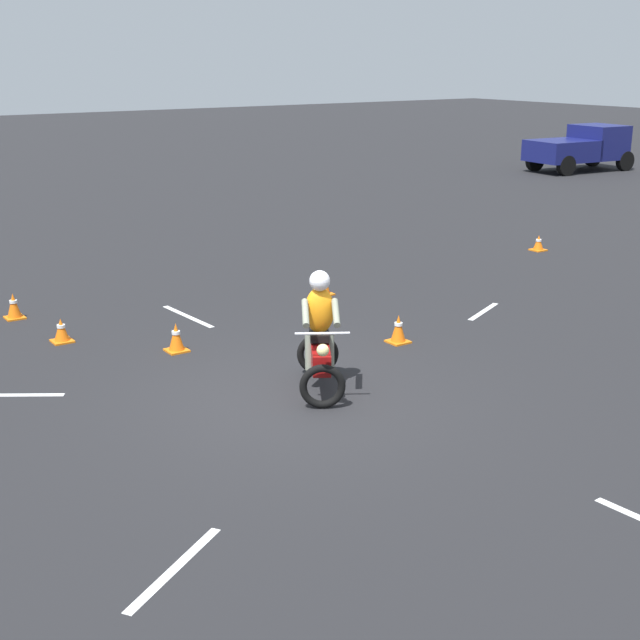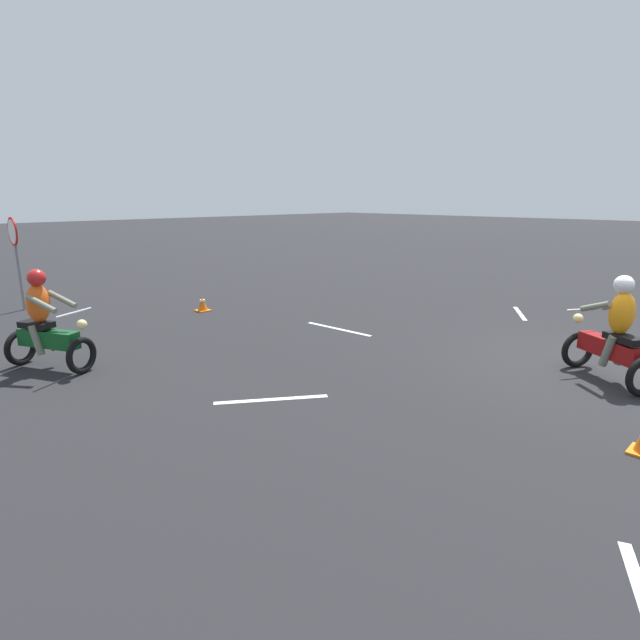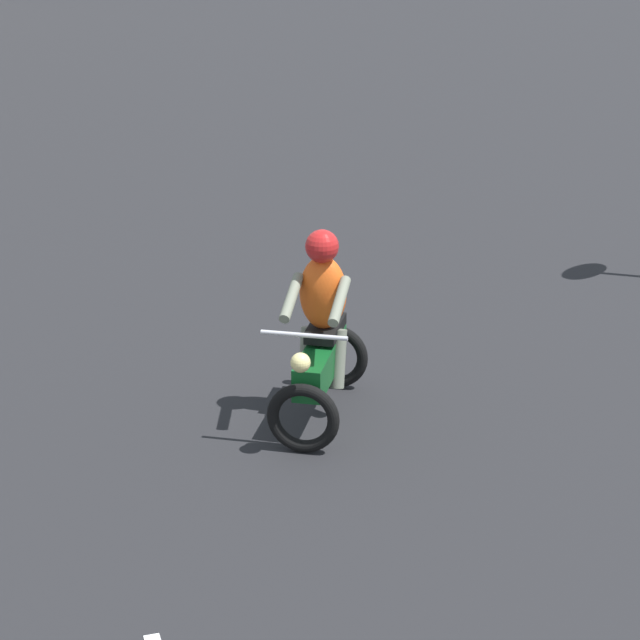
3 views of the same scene
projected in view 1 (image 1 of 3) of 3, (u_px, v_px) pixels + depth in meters
The scene contains 13 objects.
ground_plane at pixel (298, 400), 11.83m from camera, with size 120.00×120.00×0.00m, color black.
motorcycle_rider_foreground at pixel (320, 339), 12.00m from camera, with size 1.51×1.24×1.66m.
pickup_truck at pixel (581, 147), 34.66m from camera, with size 2.27×4.28×1.73m.
traffic_cone_near_left at pixel (61, 331), 14.15m from camera, with size 0.32×0.32×0.39m.
traffic_cone_near_right at pixel (398, 329), 14.11m from camera, with size 0.32×0.32×0.46m.
traffic_cone_mid_center at pixel (324, 283), 16.92m from camera, with size 0.32×0.32×0.47m.
traffic_cone_far_right at pixel (538, 243), 20.73m from camera, with size 0.32×0.32×0.36m.
traffic_cone_far_center at pixel (14, 306), 15.40m from camera, with size 0.32×0.32×0.45m.
traffic_cone_far_left at pixel (176, 338), 13.69m from camera, with size 0.32×0.32×0.45m.
lane_stripe_nw at pixel (484, 311), 15.87m from camera, with size 0.10×1.25×0.01m, color silver.
lane_stripe_w at pixel (188, 316), 15.57m from camera, with size 0.10×1.65×0.01m, color silver.
lane_stripe_sw at pixel (14, 395), 11.99m from camera, with size 0.10×1.34×0.01m, color silver.
lane_stripe_se at pixel (175, 568), 7.95m from camera, with size 0.10×1.49×0.01m, color silver.
Camera 1 is at (9.30, -5.93, 4.41)m, focal length 50.00 mm.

